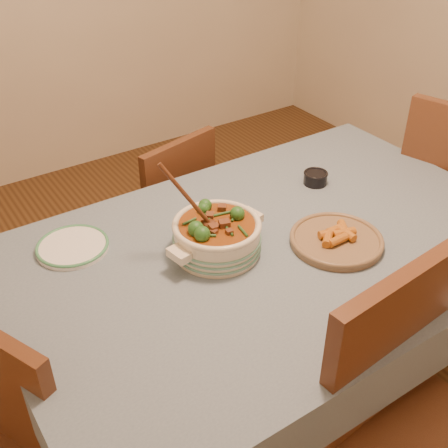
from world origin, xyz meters
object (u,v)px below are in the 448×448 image
Objects in this scene: condiment_bowl at (316,177)px; stew_casserole at (217,234)px; chair_near at (412,425)px; chair_far at (166,209)px; white_plate at (73,246)px; dining_table at (274,266)px; fried_plate at (337,239)px.

stew_casserole is at bearing -164.26° from condiment_bowl.
stew_casserole is 0.75m from chair_near.
stew_casserole is at bearing 60.74° from chair_far.
white_plate is 0.90m from condiment_bowl.
chair_far is at bearing 120.99° from condiment_bowl.
dining_table is at bearing 74.84° from chair_far.
chair_near reaches higher than white_plate.
condiment_bowl is at bearing 107.13° from chair_far.
dining_table is 0.62m from chair_near.
stew_casserole is 0.55m from condiment_bowl.
chair_near is (0.52, -0.94, -0.21)m from white_plate.
dining_table is 4.89× the size of stew_casserole.
white_plate is (-0.54, 0.33, 0.10)m from dining_table.
stew_casserole is 3.24× the size of condiment_bowl.
fried_plate is (0.16, -0.11, 0.11)m from dining_table.
dining_table is 0.64m from white_plate.
white_plate is 0.82m from fried_plate.
dining_table is 4.93× the size of fried_plate.
chair_near reaches higher than dining_table.
white_plate is 0.31× the size of chair_far.
dining_table is 0.25m from stew_casserole.
chair_near is at bearing -60.92° from white_plate.
chair_far is (-0.14, 0.88, -0.31)m from fried_plate.
chair_far reaches higher than fried_plate.
chair_far is at bearing 74.61° from stew_casserole.
fried_plate is 0.95m from chair_far.
condiment_bowl is (0.89, -0.11, 0.02)m from white_plate.
chair_near reaches higher than chair_far.
stew_casserole is 0.35× the size of chair_near.
fried_plate is at bearing 85.05° from chair_far.
fried_plate is at bearing 66.18° from chair_near.
chair_near is at bearing -76.79° from stew_casserole.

